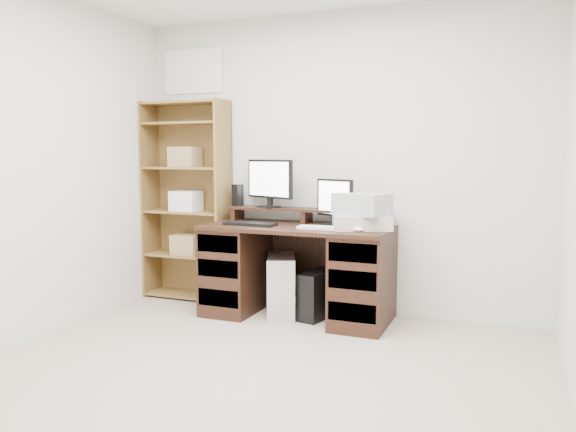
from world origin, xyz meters
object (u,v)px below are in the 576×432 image
Objects in this scene: printer at (362,222)px; bookshelf at (188,199)px; monitor_small at (335,200)px; tower_black at (318,295)px; tower_silver at (281,285)px; monitor_wide at (270,181)px; desk at (298,270)px.

bookshelf reaches higher than printer.
tower_black is (-0.11, -0.10, -0.76)m from monitor_small.
tower_silver is 1.24m from bookshelf.
printer is 1.71m from bookshelf.
monitor_wide is at bearing -1.52° from bookshelf.
desk is 0.64m from monitor_small.
tower_silver is at bearing 159.30° from printer.
monitor_small is 0.21× the size of bookshelf.
bookshelf is at bearing 146.00° from tower_silver.
desk is at bearing -136.75° from monitor_small.
monitor_small is 0.83m from tower_silver.
printer is (0.25, -0.11, -0.15)m from monitor_small.
printer reaches higher than tower_silver.
monitor_small reaches higher than tower_silver.
printer is at bearing -22.17° from tower_silver.
desk is 0.83× the size of bookshelf.
bookshelf reaches higher than tower_silver.
bookshelf is at bearing 152.12° from printer.
bookshelf is (-1.02, 0.21, 0.67)m from tower_silver.
monitor_wide is 1.19× the size of tower_black.
tower_black is at bearing -19.51° from tower_silver.
desk is 0.80m from monitor_wide.
monitor_small is 0.86× the size of printer.
desk is at bearing -162.48° from tower_black.
desk is 1.30m from bookshelf.
monitor_wide is 1.30× the size of monitor_small.
desk is 3.08× the size of monitor_wide.
printer is at bearing -0.06° from desk.
monitor_small reaches higher than tower_black.
monitor_wide is 0.85m from bookshelf.
monitor_wide is at bearing 146.74° from printer.
monitor_small is 0.31m from printer.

